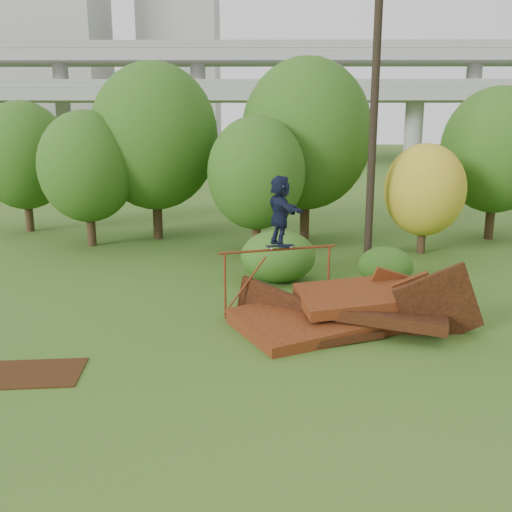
{
  "coord_description": "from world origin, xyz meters",
  "views": [
    {
      "loc": [
        -0.67,
        -11.76,
        4.83
      ],
      "look_at": [
        -0.8,
        2.0,
        1.6
      ],
      "focal_mm": 40.0,
      "sensor_mm": 36.0,
      "label": 1
    }
  ],
  "objects_px": {
    "flat_plate": "(33,373)",
    "scrap_pile": "(345,313)",
    "skater": "(280,211)",
    "utility_pole": "(374,121)"
  },
  "relations": [
    {
      "from": "flat_plate",
      "to": "utility_pole",
      "type": "relative_size",
      "value": 0.19
    },
    {
      "from": "flat_plate",
      "to": "utility_pole",
      "type": "bearing_deg",
      "value": 49.84
    },
    {
      "from": "skater",
      "to": "utility_pole",
      "type": "relative_size",
      "value": 0.18
    },
    {
      "from": "scrap_pile",
      "to": "utility_pole",
      "type": "relative_size",
      "value": 0.63
    },
    {
      "from": "skater",
      "to": "utility_pole",
      "type": "distance_m",
      "value": 7.36
    },
    {
      "from": "utility_pole",
      "to": "scrap_pile",
      "type": "bearing_deg",
      "value": -104.5
    },
    {
      "from": "scrap_pile",
      "to": "skater",
      "type": "relative_size",
      "value": 3.45
    },
    {
      "from": "flat_plate",
      "to": "scrap_pile",
      "type": "bearing_deg",
      "value": 22.97
    },
    {
      "from": "scrap_pile",
      "to": "flat_plate",
      "type": "xyz_separation_m",
      "value": [
        -6.51,
        -2.76,
        -0.33
      ]
    },
    {
      "from": "flat_plate",
      "to": "utility_pole",
      "type": "distance_m",
      "value": 13.84
    }
  ]
}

